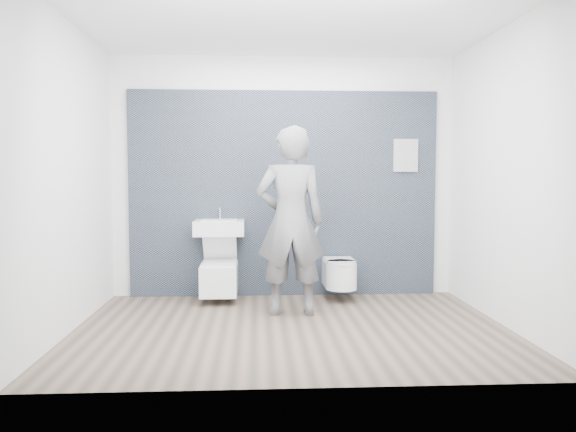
{
  "coord_description": "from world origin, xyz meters",
  "views": [
    {
      "loc": [
        -0.32,
        -5.12,
        1.4
      ],
      "look_at": [
        0.0,
        0.6,
        1.0
      ],
      "focal_mm": 35.0,
      "sensor_mm": 36.0,
      "label": 1
    }
  ],
  "objects": [
    {
      "name": "washbasin",
      "position": [
        -0.74,
        1.23,
        0.83
      ],
      "size": [
        0.56,
        0.42,
        0.42
      ],
      "color": "white",
      "rests_on": "ground"
    },
    {
      "name": "room_shell",
      "position": [
        0.0,
        0.0,
        1.74
      ],
      "size": [
        4.0,
        4.0,
        4.0
      ],
      "color": "silver",
      "rests_on": "ground"
    },
    {
      "name": "toilet_square",
      "position": [
        -0.74,
        1.15,
        0.28
      ],
      "size": [
        0.4,
        0.58,
        0.7
      ],
      "color": "white",
      "rests_on": "ground"
    },
    {
      "name": "toilet_rounded",
      "position": [
        0.62,
        1.14,
        0.3
      ],
      "size": [
        0.35,
        0.59,
        0.32
      ],
      "color": "white",
      "rests_on": "ground"
    },
    {
      "name": "ground",
      "position": [
        0.0,
        0.0,
        0.0
      ],
      "size": [
        4.0,
        4.0,
        0.0
      ],
      "primitive_type": "plane",
      "color": "brown",
      "rests_on": "ground"
    },
    {
      "name": "info_placard",
      "position": [
        1.43,
        1.43,
        0.0
      ],
      "size": [
        0.29,
        0.03,
        0.38
      ],
      "primitive_type": "cube",
      "color": "silver",
      "rests_on": "ground"
    },
    {
      "name": "visitor",
      "position": [
        0.02,
        0.52,
        0.95
      ],
      "size": [
        0.71,
        0.48,
        1.91
      ],
      "primitive_type": "imported",
      "rotation": [
        0.0,
        0.0,
        3.17
      ],
      "color": "slate",
      "rests_on": "ground"
    },
    {
      "name": "tile_wall",
      "position": [
        0.0,
        1.47,
        0.0
      ],
      "size": [
        3.6,
        0.06,
        2.4
      ],
      "primitive_type": "cube",
      "color": "black",
      "rests_on": "ground"
    }
  ]
}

